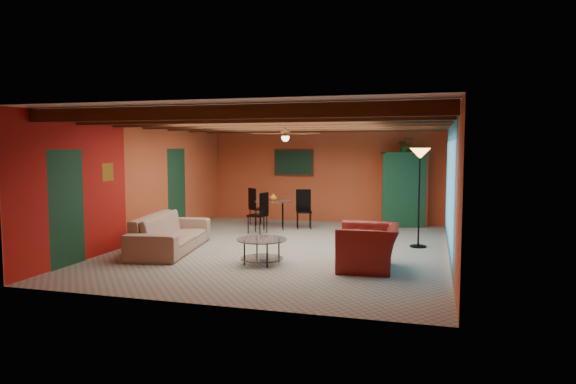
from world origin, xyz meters
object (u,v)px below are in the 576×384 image
(coffee_table, at_px, (262,251))
(dining_table, at_px, (273,209))
(sofa, at_px, (171,233))
(armchair, at_px, (368,247))
(floor_lamp, at_px, (419,198))
(potted_plant, at_px, (405,146))
(armoire, at_px, (405,190))
(vase, at_px, (273,186))

(coffee_table, relative_size, dining_table, 0.47)
(sofa, relative_size, armchair, 2.15)
(floor_lamp, bearing_deg, potted_plant, 98.99)
(dining_table, bearing_deg, armchair, -52.22)
(floor_lamp, bearing_deg, dining_table, 157.94)
(armoire, relative_size, floor_lamp, 0.91)
(sofa, bearing_deg, armoire, -53.02)
(coffee_table, height_order, dining_table, dining_table)
(vase, bearing_deg, potted_plant, 23.14)
(potted_plant, bearing_deg, armoire, 0.00)
(coffee_table, xyz_separation_m, dining_table, (-0.99, 3.85, 0.27))
(vase, bearing_deg, armchair, -52.22)
(coffee_table, distance_m, potted_plant, 5.97)
(vase, bearing_deg, floor_lamp, -22.06)
(armchair, xyz_separation_m, dining_table, (-2.87, 3.71, 0.13))
(sofa, xyz_separation_m, armoire, (4.35, 4.59, 0.58))
(coffee_table, xyz_separation_m, floor_lamp, (2.65, 2.37, 0.81))
(armchair, distance_m, coffee_table, 1.89)
(armchair, distance_m, vase, 4.75)
(floor_lamp, height_order, potted_plant, potted_plant)
(sofa, bearing_deg, floor_lamp, -79.53)
(coffee_table, bearing_deg, vase, 104.49)
(sofa, distance_m, dining_table, 3.43)
(armchair, bearing_deg, sofa, -100.58)
(dining_table, distance_m, vase, 0.60)
(potted_plant, xyz_separation_m, vase, (-3.20, -1.37, -1.02))
(coffee_table, bearing_deg, dining_table, 104.49)
(armoire, distance_m, floor_lamp, 2.88)
(dining_table, height_order, armoire, armoire)
(armoire, xyz_separation_m, floor_lamp, (0.45, -2.84, 0.09))
(armchair, height_order, potted_plant, potted_plant)
(sofa, distance_m, vase, 3.51)
(sofa, relative_size, potted_plant, 5.69)
(dining_table, height_order, floor_lamp, floor_lamp)
(coffee_table, distance_m, floor_lamp, 3.65)
(armchair, xyz_separation_m, armoire, (0.32, 5.07, 0.57))
(dining_table, bearing_deg, armoire, 23.14)
(sofa, bearing_deg, coffee_table, -115.62)
(potted_plant, bearing_deg, vase, -156.86)
(potted_plant, bearing_deg, sofa, -133.45)
(armoire, height_order, floor_lamp, floor_lamp)
(coffee_table, relative_size, potted_plant, 2.05)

